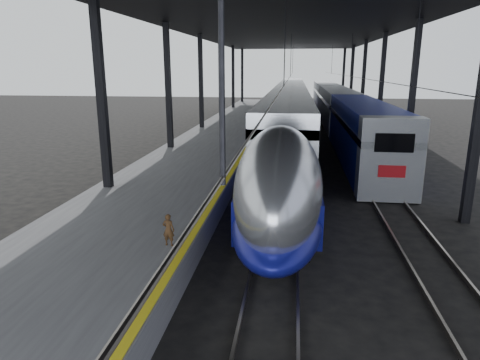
# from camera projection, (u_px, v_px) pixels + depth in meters

# --- Properties ---
(ground) EXTENTS (160.00, 160.00, 0.00)m
(ground) POSITION_uv_depth(u_px,v_px,m) (215.00, 262.00, 14.14)
(ground) COLOR black
(ground) RESTS_ON ground
(platform) EXTENTS (6.00, 80.00, 1.00)m
(platform) POSITION_uv_depth(u_px,v_px,m) (217.00, 143.00, 33.62)
(platform) COLOR #4C4C4F
(platform) RESTS_ON ground
(yellow_strip) EXTENTS (0.30, 80.00, 0.01)m
(yellow_strip) POSITION_uv_depth(u_px,v_px,m) (253.00, 137.00, 33.15)
(yellow_strip) COLOR yellow
(yellow_strip) RESTS_ON platform
(rails) EXTENTS (6.52, 80.00, 0.16)m
(rails) POSITION_uv_depth(u_px,v_px,m) (320.00, 150.00, 32.75)
(rails) COLOR slate
(rails) RESTS_ON ground
(canopy) EXTENTS (18.00, 75.00, 9.47)m
(canopy) POSITION_uv_depth(u_px,v_px,m) (289.00, 26.00, 30.76)
(canopy) COLOR black
(canopy) RESTS_ON ground
(tgv_train) EXTENTS (3.09, 65.20, 4.43)m
(tgv_train) POSITION_uv_depth(u_px,v_px,m) (290.00, 112.00, 41.27)
(tgv_train) COLOR #BABDC2
(tgv_train) RESTS_ON ground
(second_train) EXTENTS (2.92, 56.05, 4.02)m
(second_train) POSITION_uv_depth(u_px,v_px,m) (337.00, 108.00, 45.76)
(second_train) COLOR navy
(second_train) RESTS_ON ground
(child) EXTENTS (0.39, 0.27, 1.00)m
(child) POSITION_uv_depth(u_px,v_px,m) (168.00, 230.00, 12.83)
(child) COLOR #442B16
(child) RESTS_ON platform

